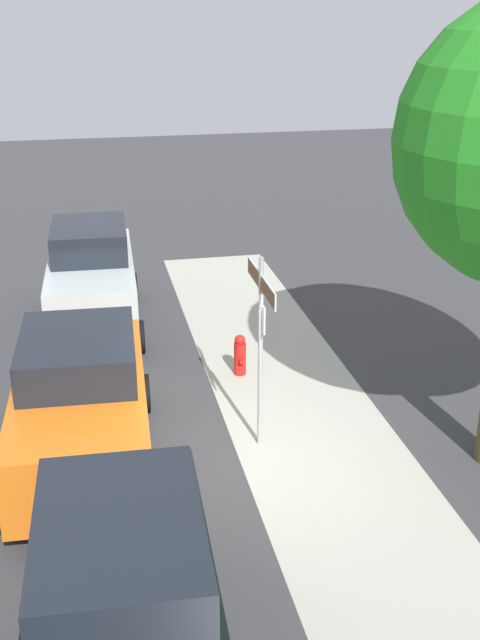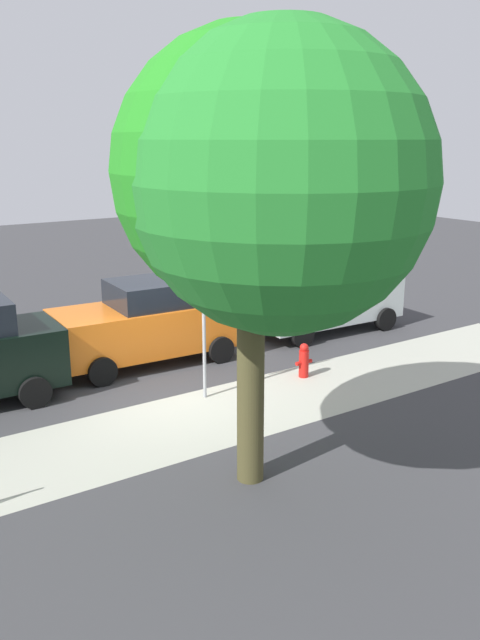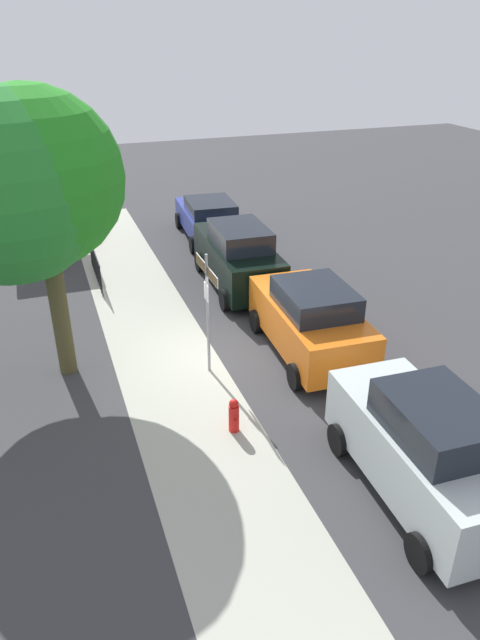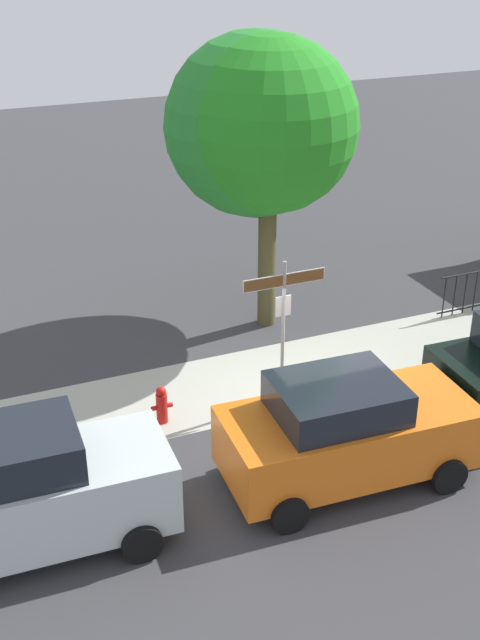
% 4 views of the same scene
% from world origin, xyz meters
% --- Properties ---
extents(ground_plane, '(60.00, 60.00, 0.00)m').
position_xyz_m(ground_plane, '(0.00, 0.00, 0.00)').
color(ground_plane, '#38383A').
extents(sidewalk_strip, '(24.00, 2.60, 0.00)m').
position_xyz_m(sidewalk_strip, '(2.00, 1.30, 0.00)').
color(sidewalk_strip, '#A6A898').
rests_on(sidewalk_strip, ground_plane).
extents(street_sign, '(1.68, 0.07, 3.04)m').
position_xyz_m(street_sign, '(-0.59, 0.40, 2.13)').
color(street_sign, '#9EA0A5').
rests_on(street_sign, ground_plane).
extents(shade_tree, '(4.08, 4.50, 6.65)m').
position_xyz_m(shade_tree, '(0.55, 4.07, 4.59)').
color(shade_tree, '#474225').
rests_on(shade_tree, ground_plane).
extents(car_silver, '(4.27, 2.06, 2.15)m').
position_xyz_m(car_silver, '(-5.89, -1.93, 1.06)').
color(car_silver, silver).
rests_on(car_silver, ground_plane).
extents(car_orange, '(4.38, 2.24, 1.96)m').
position_xyz_m(car_orange, '(-0.65, -2.26, 0.98)').
color(car_orange, orange).
rests_on(car_orange, ground_plane).
extents(car_black, '(4.74, 2.12, 2.10)m').
position_xyz_m(car_black, '(3.97, -1.95, 1.04)').
color(car_black, black).
rests_on(car_black, ground_plane).
extents(car_blue, '(4.61, 2.40, 1.56)m').
position_xyz_m(car_blue, '(8.81, -2.46, 0.81)').
color(car_blue, navy).
rests_on(car_blue, ground_plane).
extents(iron_fence, '(3.02, 0.04, 1.07)m').
position_xyz_m(iron_fence, '(5.98, 2.30, 0.55)').
color(iron_fence, black).
rests_on(iron_fence, ground_plane).
extents(utility_shed, '(3.03, 2.71, 2.53)m').
position_xyz_m(utility_shed, '(9.49, 3.80, 1.29)').
color(utility_shed, tan).
rests_on(utility_shed, ground_plane).
extents(fire_hydrant, '(0.42, 0.22, 0.78)m').
position_xyz_m(fire_hydrant, '(-3.03, 0.60, 0.38)').
color(fire_hydrant, red).
rests_on(fire_hydrant, ground_plane).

